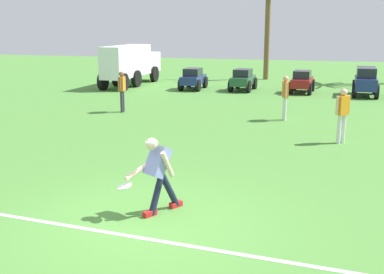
% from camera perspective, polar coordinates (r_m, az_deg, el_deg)
% --- Properties ---
extents(ground_plane, '(80.00, 80.00, 0.00)m').
position_cam_1_polar(ground_plane, '(8.29, -5.59, -10.19)').
color(ground_plane, '#488135').
extents(field_line_paint, '(23.92, 1.79, 0.01)m').
position_cam_1_polar(field_line_paint, '(7.84, -7.06, -11.61)').
color(field_line_paint, white).
rests_on(field_line_paint, ground_plane).
extents(frisbee_thrower, '(0.78, 0.93, 1.40)m').
position_cam_1_polar(frisbee_thrower, '(8.45, -4.05, -3.99)').
color(frisbee_thrower, '#191E38').
rests_on(frisbee_thrower, ground_plane).
extents(frisbee_in_flight, '(0.34, 0.34, 0.09)m').
position_cam_1_polar(frisbee_in_flight, '(8.32, -7.99, -5.81)').
color(frisbee_in_flight, white).
extents(teammate_near_sideline, '(0.27, 0.50, 1.56)m').
position_cam_1_polar(teammate_near_sideline, '(17.14, 10.99, 5.06)').
color(teammate_near_sideline, silver).
rests_on(teammate_near_sideline, ground_plane).
extents(teammate_midfield, '(0.24, 0.50, 1.56)m').
position_cam_1_polar(teammate_midfield, '(18.63, -8.31, 5.80)').
color(teammate_midfield, '#33333D').
rests_on(teammate_midfield, ground_plane).
extents(teammate_deep, '(0.39, 0.40, 1.56)m').
position_cam_1_polar(teammate_deep, '(14.12, 17.41, 3.01)').
color(teammate_deep, silver).
rests_on(teammate_deep, ground_plane).
extents(parked_car_slot_a, '(1.13, 2.22, 1.10)m').
position_cam_1_polar(parked_car_slot_a, '(25.19, 0.14, 6.96)').
color(parked_car_slot_a, navy).
rests_on(parked_car_slot_a, ground_plane).
extents(parked_car_slot_b, '(1.17, 2.24, 1.10)m').
position_cam_1_polar(parked_car_slot_b, '(24.86, 6.07, 6.80)').
color(parked_car_slot_b, '#235133').
rests_on(parked_car_slot_b, ground_plane).
extents(parked_car_slot_c, '(1.17, 2.24, 1.10)m').
position_cam_1_polar(parked_car_slot_c, '(24.51, 12.92, 6.45)').
color(parked_car_slot_c, maroon).
rests_on(parked_car_slot_c, ground_plane).
extents(parked_car_slot_d, '(1.19, 2.42, 1.34)m').
position_cam_1_polar(parked_car_slot_d, '(24.21, 19.89, 6.30)').
color(parked_car_slot_d, navy).
rests_on(parked_car_slot_d, ground_plane).
extents(box_truck, '(1.48, 5.92, 2.20)m').
position_cam_1_polar(box_truck, '(27.02, -7.27, 8.69)').
color(box_truck, silver).
rests_on(box_truck, ground_plane).
extents(palm_tree_far_left, '(3.59, 3.45, 5.89)m').
position_cam_1_polar(palm_tree_far_left, '(30.16, 8.99, 13.60)').
color(palm_tree_far_left, brown).
rests_on(palm_tree_far_left, ground_plane).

